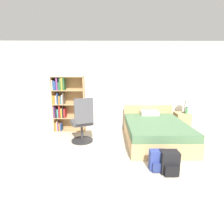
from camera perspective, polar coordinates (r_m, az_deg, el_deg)
The scene contains 10 objects.
ground_plane at distance 2.79m, azimuth 14.97°, elevation -26.03°, with size 14.00×14.00×0.00m, color #BCB29E.
wall_back at distance 5.37m, azimuth 6.71°, elevation 8.15°, with size 9.00×0.06×2.60m.
bookshelf at distance 5.32m, azimuth -15.15°, elevation 2.83°, with size 0.92×0.31×1.62m.
bed at distance 4.60m, azimuth 13.81°, elevation -6.02°, with size 1.44×1.98×0.78m.
office_chair at distance 4.36m, azimuth -9.60°, elevation -3.41°, with size 0.64×0.70×1.15m.
nightstand at distance 5.60m, azimuth 21.82°, elevation -3.08°, with size 0.41×0.44×0.57m.
table_lamp at distance 5.49m, azimuth 22.88°, elevation 4.01°, with size 0.26×0.26×0.51m.
water_bottle at distance 5.45m, azimuth 23.17°, elevation 0.48°, with size 0.07×0.07×0.20m.
backpack_black at distance 3.33m, azimuth 18.26°, elevation -15.45°, with size 0.31×0.30×0.40m.
backpack_blue at distance 3.36m, azimuth 14.63°, elevation -15.17°, with size 0.29×0.23×0.37m.
Camera 1 is at (-0.67, -2.08, 1.73)m, focal length 28.00 mm.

